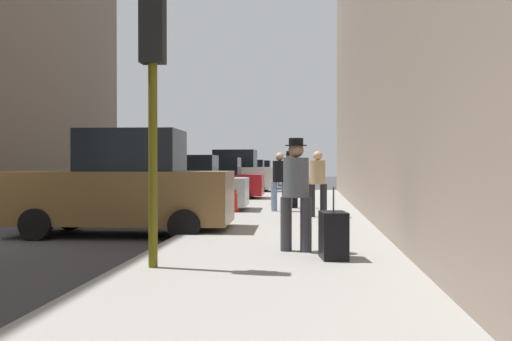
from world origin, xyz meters
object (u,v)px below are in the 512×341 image
(parked_gray_coupe, at_px, (246,175))
(pedestrian_with_fedora, at_px, (290,176))
(parked_red_hatchback, at_px, (212,181))
(pedestrian_with_beanie, at_px, (296,189))
(fire_hydrant, at_px, (235,200))
(pedestrian_in_tan_coat, at_px, (318,180))
(traffic_light, at_px, (153,70))
(parked_blue_sedan, at_px, (255,174))
(rolling_suitcase, at_px, (333,235))
(parked_silver_sedan, at_px, (179,186))
(parked_bronze_suv, at_px, (125,187))
(parked_white_van, at_px, (232,174))
(pedestrian_in_jeans, at_px, (280,178))

(parked_gray_coupe, bearing_deg, pedestrian_with_fedora, -79.05)
(parked_red_hatchback, distance_m, pedestrian_with_beanie, 14.35)
(fire_hydrant, height_order, pedestrian_in_tan_coat, pedestrian_in_tan_coat)
(pedestrian_with_fedora, bearing_deg, parked_red_hatchback, 123.52)
(traffic_light, bearing_deg, parked_blue_sedan, 93.16)
(fire_hydrant, bearing_deg, pedestrian_in_tan_coat, -28.54)
(parked_blue_sedan, relative_size, rolling_suitcase, 4.06)
(parked_silver_sedan, distance_m, rolling_suitcase, 9.63)
(pedestrian_in_tan_coat, bearing_deg, traffic_light, -106.85)
(parked_silver_sedan, bearing_deg, parked_bronze_suv, -90.00)
(parked_blue_sedan, bearing_deg, pedestrian_with_fedora, -81.87)
(parked_red_hatchback, distance_m, parked_white_van, 5.95)
(pedestrian_with_fedora, bearing_deg, pedestrian_with_beanie, -87.40)
(traffic_light, bearing_deg, parked_bronze_suv, 112.67)
(rolling_suitcase, bearing_deg, pedestrian_in_tan_coat, 91.19)
(parked_gray_coupe, relative_size, parked_blue_sedan, 1.00)
(parked_gray_coupe, bearing_deg, fire_hydrant, -84.50)
(parked_bronze_suv, xyz_separation_m, pedestrian_in_tan_coat, (4.13, 3.07, 0.07))
(parked_silver_sedan, xyz_separation_m, pedestrian_in_jeans, (3.05, -0.36, 0.26))
(fire_hydrant, xyz_separation_m, pedestrian_with_fedora, (1.50, 1.65, 0.64))
(parked_white_van, distance_m, pedestrian_in_jeans, 12.56)
(parked_bronze_suv, height_order, parked_red_hatchback, parked_bronze_suv)
(traffic_light, relative_size, rolling_suitcase, 3.46)
(parked_red_hatchback, xyz_separation_m, pedestrian_with_beanie, (3.71, -13.86, 0.29))
(parked_silver_sedan, relative_size, pedestrian_with_beanie, 2.40)
(parked_gray_coupe, relative_size, pedestrian_in_jeans, 2.48)
(fire_hydrant, bearing_deg, parked_white_van, 98.15)
(pedestrian_with_beanie, height_order, rolling_suitcase, pedestrian_with_beanie)
(traffic_light, xyz_separation_m, pedestrian_with_fedora, (1.45, 10.42, -1.62))
(parked_gray_coupe, relative_size, pedestrian_with_fedora, 2.39)
(pedestrian_in_tan_coat, bearing_deg, parked_blue_sedan, 99.00)
(pedestrian_with_beanie, height_order, pedestrian_in_jeans, pedestrian_with_beanie)
(parked_red_hatchback, distance_m, parked_gray_coupe, 12.10)
(parked_silver_sedan, xyz_separation_m, pedestrian_with_fedora, (3.31, 0.89, 0.29))
(parked_blue_sedan, height_order, pedestrian_with_beanie, pedestrian_with_beanie)
(parked_bronze_suv, relative_size, parked_gray_coupe, 1.10)
(parked_blue_sedan, relative_size, fire_hydrant, 5.99)
(parked_gray_coupe, xyz_separation_m, traffic_light, (1.85, -27.51, 1.91))
(parked_red_hatchback, bearing_deg, pedestrian_with_beanie, -75.02)
(fire_hydrant, bearing_deg, parked_gray_coupe, 95.50)
(traffic_light, distance_m, pedestrian_with_fedora, 10.65)
(parked_silver_sedan, distance_m, parked_blue_sedan, 24.03)
(parked_bronze_suv, relative_size, traffic_light, 1.29)
(parked_bronze_suv, height_order, pedestrian_with_fedora, parked_bronze_suv)
(parked_silver_sedan, relative_size, pedestrian_in_jeans, 2.50)
(pedestrian_with_fedora, bearing_deg, fire_hydrant, -132.28)
(pedestrian_in_jeans, bearing_deg, traffic_light, -97.43)
(parked_bronze_suv, height_order, parked_blue_sedan, parked_bronze_suv)
(pedestrian_in_tan_coat, distance_m, rolling_suitcase, 6.63)
(parked_gray_coupe, xyz_separation_m, pedestrian_with_fedora, (3.31, -17.09, 0.29))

